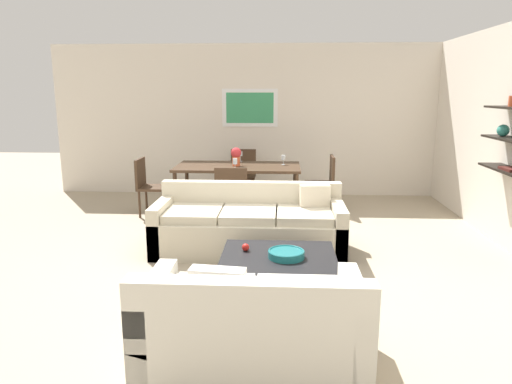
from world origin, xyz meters
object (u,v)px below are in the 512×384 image
at_px(dining_chair_left_near, 148,183).
at_px(wine_glass_foot, 235,162).
at_px(apple_on_coffee_table, 246,247).
at_px(loveseat_white, 252,328).
at_px(dining_chair_right_far, 325,179).
at_px(sofa_beige, 250,227).
at_px(decorative_bowl, 286,254).
at_px(centerpiece_vase, 236,156).
at_px(dining_chair_foot, 232,193).
at_px(coffee_table, 278,275).
at_px(dining_chair_head, 243,171).
at_px(wine_glass_right_far, 283,158).
at_px(wine_glass_head, 240,154).
at_px(dining_table, 238,170).

distance_m(dining_chair_left_near, wine_glass_foot, 1.43).
xyz_separation_m(apple_on_coffee_table, dining_chair_left_near, (-1.71, 2.67, 0.09)).
distance_m(loveseat_white, dining_chair_right_far, 4.53).
distance_m(sofa_beige, decorative_bowl, 1.35).
bearing_deg(centerpiece_vase, dining_chair_foot, -88.46).
xyz_separation_m(coffee_table, dining_chair_head, (-0.66, 3.92, 0.31)).
distance_m(dining_chair_right_far, dining_chair_left_near, 2.76).
xyz_separation_m(decorative_bowl, wine_glass_right_far, (-0.03, 3.18, 0.44)).
distance_m(dining_chair_foot, wine_glass_foot, 0.60).
relative_size(decorative_bowl, wine_glass_head, 2.06).
bearing_deg(dining_chair_foot, wine_glass_foot, 90.00).
relative_size(coffee_table, decorative_bowl, 3.16).
relative_size(dining_chair_right_far, wine_glass_foot, 5.04).
height_order(sofa_beige, apple_on_coffee_table, sofa_beige).
height_order(sofa_beige, dining_table, sofa_beige).
xyz_separation_m(loveseat_white, dining_chair_foot, (-0.50, 3.32, 0.21)).
relative_size(wine_glass_head, wine_glass_right_far, 1.09).
xyz_separation_m(coffee_table, dining_chair_right_far, (0.70, 3.24, 0.31)).
relative_size(dining_table, wine_glass_foot, 10.96).
bearing_deg(dining_chair_right_far, decorative_bowl, -100.87).
bearing_deg(apple_on_coffee_table, decorative_bowl, -22.87).
xyz_separation_m(dining_table, dining_chair_right_far, (1.36, 0.22, -0.18)).
height_order(dining_table, dining_chair_foot, dining_chair_foot).
relative_size(coffee_table, apple_on_coffee_table, 14.83).
bearing_deg(wine_glass_head, wine_glass_foot, -90.00).
relative_size(loveseat_white, dining_chair_right_far, 1.74).
bearing_deg(dining_table, wine_glass_foot, -90.00).
bearing_deg(dining_chair_right_far, dining_chair_foot, -140.54).
xyz_separation_m(coffee_table, dining_chair_foot, (-0.66, 2.12, 0.31)).
bearing_deg(wine_glass_head, dining_chair_foot, -90.00).
height_order(dining_table, dining_chair_head, dining_chair_head).
bearing_deg(apple_on_coffee_table, wine_glass_head, 95.94).
xyz_separation_m(dining_table, wine_glass_right_far, (0.70, 0.12, 0.17)).
distance_m(coffee_table, dining_chair_right_far, 3.33).
relative_size(dining_chair_left_near, dining_chair_head, 1.00).
bearing_deg(loveseat_white, sofa_beige, 94.35).
height_order(dining_chair_right_far, wine_glass_head, wine_glass_head).
bearing_deg(dining_chair_left_near, wine_glass_right_far, 9.46).
height_order(wine_glass_head, wine_glass_right_far, wine_glass_head).
height_order(loveseat_white, decorative_bowl, loveseat_white).
height_order(dining_table, centerpiece_vase, centerpiece_vase).
xyz_separation_m(coffee_table, wine_glass_foot, (-0.66, 2.58, 0.68)).
relative_size(sofa_beige, apple_on_coffee_table, 30.77).
xyz_separation_m(loveseat_white, centerpiece_vase, (-0.52, 4.19, 0.62)).
distance_m(sofa_beige, wine_glass_foot, 1.50).
distance_m(sofa_beige, centerpiece_vase, 1.89).
bearing_deg(dining_chair_right_far, sofa_beige, -117.70).
height_order(loveseat_white, coffee_table, loveseat_white).
distance_m(coffee_table, wine_glass_foot, 2.75).
bearing_deg(dining_chair_right_far, wine_glass_foot, -154.31).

